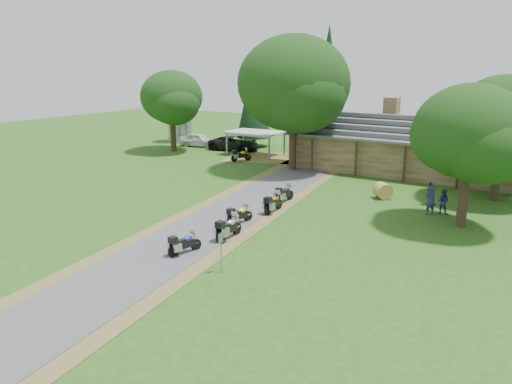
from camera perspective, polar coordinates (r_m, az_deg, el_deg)
The scene contains 24 objects.
ground at distance 26.86m, azimuth -8.23°, elevation -5.45°, with size 120.00×120.00×0.00m, color #264F16.
driveway at distance 30.12m, azimuth -4.05°, elevation -3.12°, with size 46.00×46.00×0.00m, color #48484A.
lodge at distance 44.88m, azimuth 18.28°, elevation 5.24°, with size 21.40×9.40×4.90m, color brown, non-canonical shape.
silo at distance 60.56m, azimuth -8.70°, elevation 8.54°, with size 2.96×2.96×6.00m, color gray.
carport at distance 51.15m, azimuth -0.05°, elevation 5.60°, with size 5.53×3.69×2.40m, color silver, non-canonical shape.
car_white_sedan at distance 56.76m, azimuth -6.55°, elevation 6.12°, with size 5.65×2.38×1.88m, color silver.
car_dark_suv at distance 53.91m, azimuth -2.51°, elevation 5.99°, with size 6.03×2.57×2.31m, color black.
motorcycle_row_a at distance 24.81m, azimuth -8.16°, elevation -5.73°, with size 1.70×0.56×1.16m, color navy, non-canonical shape.
motorcycle_row_b at distance 26.65m, azimuth -3.14°, elevation -3.99°, with size 1.92×0.63×1.32m, color #ACAFB4, non-canonical shape.
motorcycle_row_c at distance 29.04m, azimuth -1.89°, elevation -2.51°, with size 1.77×0.58×1.21m, color yellow, non-canonical shape.
motorcycle_row_d at distance 31.30m, azimuth 2.00°, elevation -1.18°, with size 1.88×0.62×1.29m, color #B44C0E, non-canonical shape.
motorcycle_row_e at distance 33.63m, azimuth 3.28°, elevation -0.11°, with size 1.84×0.60×1.26m, color black, non-canonical shape.
motorcycle_carport_a at distance 47.85m, azimuth -1.71°, elevation 4.27°, with size 1.81×0.59×1.24m, color yellow, non-canonical shape.
person_a at distance 32.49m, azimuth 19.33°, elevation -0.61°, with size 0.62×0.45×2.18m, color navy.
person_b at distance 33.00m, azimuth 20.61°, elevation -0.78°, with size 0.53×0.38×1.87m, color navy.
person_c at distance 34.82m, azimuth 19.28°, elevation 0.11°, with size 0.53×0.38×1.87m, color navy.
hay_bale at distance 35.58m, azimuth 14.30°, elevation 0.13°, with size 1.10×1.10×1.01m, color #A4843C.
sign_post at distance 22.36m, azimuth -4.02°, elevation -6.94°, with size 0.34×0.06×1.87m, color gray, non-canonical shape.
oak_lodge_left at distance 43.37m, azimuth 4.30°, elevation 10.40°, with size 9.60×9.60×12.07m, color #193811, non-canonical shape.
oak_lodge_right at distance 37.05m, azimuth 26.31°, elevation 5.96°, with size 6.59×6.59×9.12m, color #193811, non-canonical shape.
oak_driveway at distance 30.11m, azimuth 23.10°, elevation 4.39°, with size 6.21×6.21×8.83m, color #193811, non-canonical shape.
oak_silo at distance 53.73m, azimuth -9.57°, elevation 9.51°, with size 6.48×6.48×9.25m, color #193811, non-canonical shape.
cedar_near at distance 50.42m, azimuth 8.16°, elevation 11.24°, with size 3.93×3.93×12.75m, color black.
cedar_far at distance 56.08m, azimuth -0.24°, elevation 10.28°, with size 3.87×3.87×9.99m, color black.
Camera 1 is at (16.54, -19.12, 9.08)m, focal length 35.00 mm.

